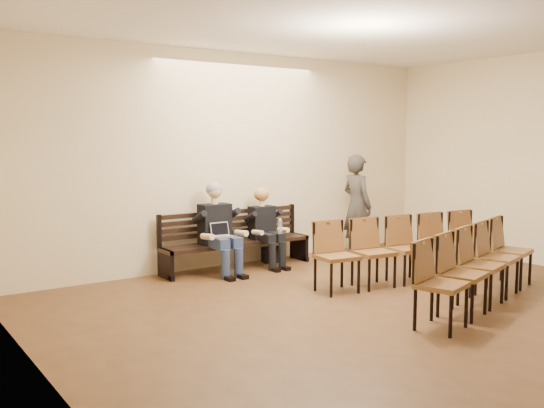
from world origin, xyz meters
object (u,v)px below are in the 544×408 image
at_px(bench, 237,255).
at_px(seated_man, 218,228).
at_px(seated_woman, 265,231).
at_px(laptop, 224,240).
at_px(chair_row_front, 408,249).
at_px(bag, 272,255).
at_px(water_bottle, 280,234).
at_px(chair_row_back, 481,266).
at_px(passerby, 357,198).

distance_m(bench, seated_man, 0.66).
xyz_separation_m(seated_man, seated_woman, (0.89, 0.00, -0.13)).
bearing_deg(laptop, seated_man, 80.61).
bearing_deg(chair_row_front, bag, 116.00).
xyz_separation_m(seated_woman, water_bottle, (0.09, -0.30, -0.02)).
bearing_deg(laptop, water_bottle, -6.74).
distance_m(bench, chair_row_back, 3.86).
bearing_deg(seated_man, laptop, -96.45).
relative_size(seated_woman, bag, 3.48).
bearing_deg(laptop, bag, 17.39).
height_order(water_bottle, bag, water_bottle).
height_order(water_bottle, passerby, passerby).
xyz_separation_m(seated_man, chair_row_front, (1.99, -2.10, -0.23)).
xyz_separation_m(water_bottle, chair_row_front, (1.01, -1.80, -0.08)).
height_order(bag, passerby, passerby).
height_order(bag, chair_row_back, chair_row_back).
relative_size(water_bottle, passerby, 0.12).
xyz_separation_m(laptop, chair_row_back, (1.86, -3.23, -0.07)).
distance_m(seated_woman, chair_row_front, 2.37).
bearing_deg(chair_row_front, seated_man, 140.41).
height_order(seated_man, water_bottle, seated_man).
bearing_deg(laptop, bench, 35.18).
height_order(seated_man, chair_row_back, seated_man).
xyz_separation_m(laptop, passerby, (2.75, 0.02, 0.48)).
bearing_deg(chair_row_front, bench, 132.22).
bearing_deg(chair_row_front, chair_row_back, -89.43).
relative_size(passerby, chair_row_front, 0.69).
xyz_separation_m(seated_man, passerby, (2.72, -0.21, 0.32)).
bearing_deg(laptop, chair_row_back, -62.99).
bearing_deg(bench, chair_row_front, -54.71).
relative_size(laptop, chair_row_front, 0.10).
relative_size(passerby, chair_row_back, 0.69).
xyz_separation_m(passerby, chair_row_front, (-0.73, -1.88, -0.55)).
bearing_deg(laptop, passerby, -2.58).
distance_m(bench, laptop, 0.66).
bearing_deg(bench, passerby, -8.21).
distance_m(bag, passerby, 1.84).
distance_m(bench, water_bottle, 0.78).
xyz_separation_m(bench, passerby, (2.30, -0.33, 0.82)).
bearing_deg(seated_man, bag, 10.50).
xyz_separation_m(bench, chair_row_front, (1.57, -2.22, 0.27)).
xyz_separation_m(seated_man, chair_row_back, (1.84, -3.46, -0.22)).
bearing_deg(bag, laptop, -159.68).
bearing_deg(bag, seated_man, -169.50).
height_order(seated_man, laptop, seated_man).
relative_size(water_bottle, bag, 0.72).
height_order(laptop, chair_row_front, chair_row_front).
xyz_separation_m(seated_woman, laptop, (-0.92, -0.23, -0.03)).
height_order(seated_woman, water_bottle, seated_woman).
relative_size(bench, bag, 7.63).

